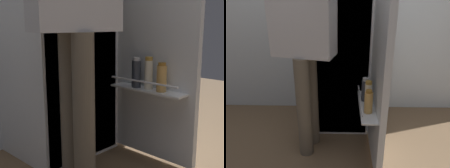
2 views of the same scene
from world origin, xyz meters
TOP-DOWN VIEW (x-y plane):
  - ground_plane at (0.00, 0.00)m, footprint 6.73×6.73m
  - refrigerator at (0.03, 0.49)m, footprint 0.68×1.20m
  - person at (-0.22, 0.05)m, footprint 0.59×0.86m

SIDE VIEW (x-z plane):
  - ground_plane at x=0.00m, z-range 0.00..0.00m
  - refrigerator at x=0.03m, z-range 0.00..1.76m
  - person at x=-0.22m, z-range 0.19..1.95m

